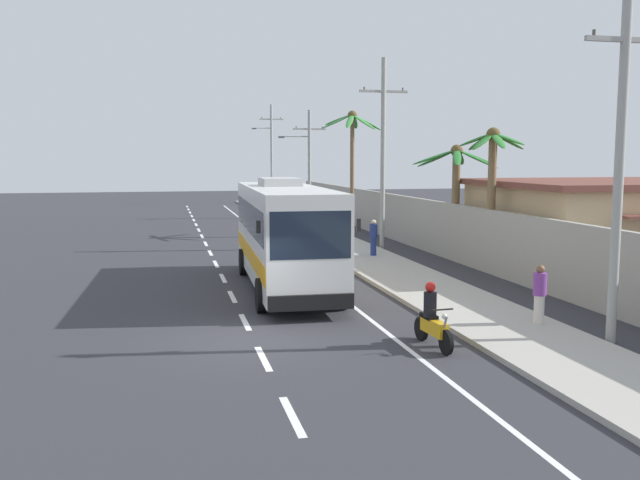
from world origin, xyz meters
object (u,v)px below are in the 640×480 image
pedestrian_midwalk (373,237)px  utility_pole_mid (383,150)px  coach_bus_foreground (285,232)px  utility_pole_nearest (619,168)px  utility_pole_distant (271,151)px  palm_second (352,141)px  pedestrian_near_kerb (327,222)px  utility_pole_far (308,160)px  pedestrian_far_walk (540,293)px  motorcycle_trailing (432,321)px  palm_nearest (492,172)px  palm_third (456,179)px  motorcycle_beside_bus (296,240)px

pedestrian_midwalk → utility_pole_mid: utility_pole_mid is taller
coach_bus_foreground → utility_pole_nearest: size_ratio=1.28×
utility_pole_nearest → utility_pole_distant: utility_pole_distant is taller
coach_bus_foreground → palm_second: palm_second is taller
pedestrian_near_kerb → utility_pole_nearest: 23.48m
pedestrian_near_kerb → utility_pole_mid: utility_pole_mid is taller
pedestrian_midwalk → utility_pole_far: (1.52, 21.80, 3.43)m
pedestrian_far_walk → utility_pole_nearest: (0.99, -1.72, 3.41)m
pedestrian_far_walk → utility_pole_distant: size_ratio=0.16×
motorcycle_trailing → utility_pole_nearest: size_ratio=0.24×
utility_pole_nearest → palm_second: bearing=90.0°
coach_bus_foreground → utility_pole_distant: 47.23m
palm_nearest → pedestrian_far_walk: bearing=-108.6°
coach_bus_foreground → utility_pole_far: (6.76, 28.09, 2.42)m
coach_bus_foreground → pedestrian_midwalk: coach_bus_foreground is taller
utility_pole_distant → palm_second: size_ratio=1.36×
pedestrian_near_kerb → motorcycle_trailing: bearing=63.7°
pedestrian_near_kerb → utility_pole_mid: 6.37m
palm_nearest → palm_second: size_ratio=0.79×
coach_bus_foreground → utility_pole_mid: bearing=54.9°
utility_pole_far → palm_nearest: 26.63m
utility_pole_distant → palm_second: utility_pole_distant is taller
palm_third → pedestrian_midwalk: bearing=163.5°
utility_pole_distant → palm_nearest: bearing=-87.5°
motorcycle_beside_bus → utility_pole_mid: size_ratio=0.20×
coach_bus_foreground → pedestrian_midwalk: bearing=50.2°
pedestrian_far_walk → palm_third: palm_third is taller
palm_second → palm_third: bearing=-78.3°
pedestrian_far_walk → coach_bus_foreground: bearing=-50.3°
pedestrian_near_kerb → palm_second: palm_second is taller
coach_bus_foreground → palm_second: 17.13m
utility_pole_distant → palm_nearest: utility_pole_distant is taller
utility_pole_mid → utility_pole_distant: 37.08m
pedestrian_midwalk → utility_pole_distant: 40.59m
pedestrian_near_kerb → utility_pole_distant: (1.81, 32.45, 4.34)m
pedestrian_midwalk → palm_third: (3.56, -1.06, 2.66)m
palm_nearest → palm_second: (-1.98, 13.82, 1.54)m
pedestrian_near_kerb → utility_pole_far: 14.45m
utility_pole_nearest → utility_pole_mid: size_ratio=0.87×
pedestrian_midwalk → utility_pole_nearest: bearing=94.4°
coach_bus_foreground → pedestrian_far_walk: 9.31m
motorcycle_trailing → utility_pole_mid: size_ratio=0.20×
motorcycle_trailing → motorcycle_beside_bus: bearing=90.4°
utility_pole_distant → coach_bus_foreground: bearing=-98.2°
coach_bus_foreground → utility_pole_mid: 12.05m
palm_nearest → palm_third: palm_nearest is taller
utility_pole_nearest → utility_pole_mid: 18.55m
motorcycle_beside_bus → utility_pole_distant: (4.65, 37.73, 4.69)m
pedestrian_midwalk → utility_pole_nearest: 15.72m
motorcycle_trailing → utility_pole_far: utility_pole_far is taller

